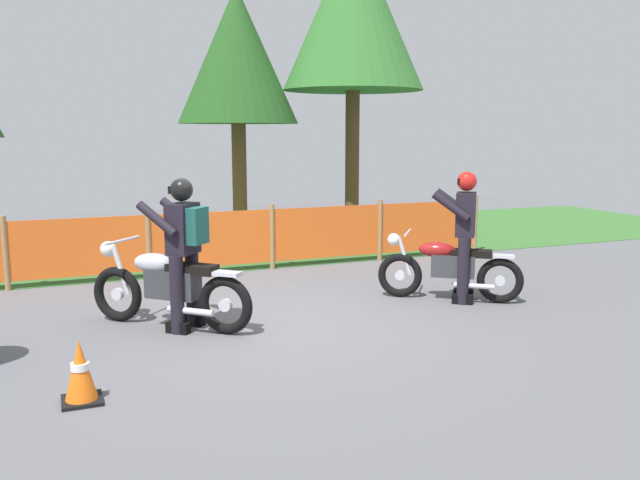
# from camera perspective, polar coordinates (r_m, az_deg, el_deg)

# --- Properties ---
(ground) EXTENTS (24.00, 24.00, 0.02)m
(ground) POSITION_cam_1_polar(r_m,az_deg,el_deg) (7.81, -4.45, -7.05)
(ground) COLOR #5B5B60
(grass_verge) EXTENTS (24.00, 5.46, 0.01)m
(grass_verge) POSITION_cam_1_polar(r_m,az_deg,el_deg) (13.08, -11.89, -0.49)
(grass_verge) COLOR #386B2D
(grass_verge) RESTS_ON ground
(barrier_fence) EXTENTS (9.77, 0.08, 1.05)m
(barrier_fence) POSITION_cam_1_polar(r_m,az_deg,el_deg) (10.35, -9.26, 0.04)
(barrier_fence) COLOR #997547
(barrier_fence) RESTS_ON ground
(tree_near_left) EXTENTS (2.29, 2.29, 4.89)m
(tree_near_left) POSITION_cam_1_polar(r_m,az_deg,el_deg) (13.02, -7.16, 15.39)
(tree_near_left) COLOR brown
(tree_near_left) RESTS_ON ground
(tree_near_right) EXTENTS (2.76, 2.76, 6.06)m
(tree_near_right) POSITION_cam_1_polar(r_m,az_deg,el_deg) (13.52, 2.89, 19.14)
(tree_near_right) COLOR brown
(tree_near_right) RESTS_ON ground
(motorcycle_lead) EXTENTS (1.59, 1.48, 0.98)m
(motorcycle_lead) POSITION_cam_1_polar(r_m,az_deg,el_deg) (7.62, -12.97, -3.91)
(motorcycle_lead) COLOR black
(motorcycle_lead) RESTS_ON ground
(motorcycle_trailing) EXTENTS (1.57, 1.21, 0.89)m
(motorcycle_trailing) POSITION_cam_1_polar(r_m,az_deg,el_deg) (8.80, 11.02, -2.35)
(motorcycle_trailing) COLOR black
(motorcycle_trailing) RESTS_ON ground
(rider_lead) EXTENTS (0.77, 0.76, 1.69)m
(rider_lead) POSITION_cam_1_polar(r_m,az_deg,el_deg) (7.41, -11.65, -0.47)
(rider_lead) COLOR black
(rider_lead) RESTS_ON ground
(rider_trailing) EXTENTS (0.73, 0.72, 1.69)m
(rider_trailing) POSITION_cam_1_polar(r_m,az_deg,el_deg) (8.71, 12.30, 0.72)
(rider_trailing) COLOR black
(rider_trailing) RESTS_ON ground
(traffic_cone) EXTENTS (0.32, 0.32, 0.53)m
(traffic_cone) POSITION_cam_1_polar(r_m,az_deg,el_deg) (5.81, -19.97, -10.63)
(traffic_cone) COLOR black
(traffic_cone) RESTS_ON ground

